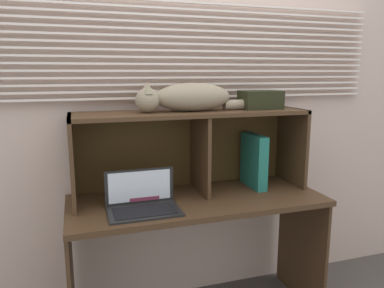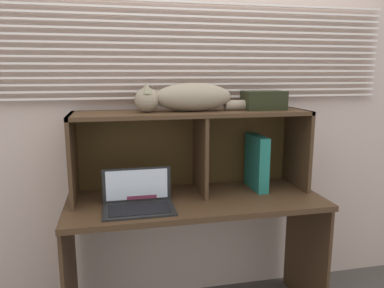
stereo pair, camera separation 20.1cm
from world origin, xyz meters
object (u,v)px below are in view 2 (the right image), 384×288
at_px(cat, 187,98).
at_px(laptop, 138,201).
at_px(binder_upright, 256,162).
at_px(storage_box, 264,100).
at_px(book_stack, 141,191).

xyz_separation_m(cat, laptop, (-0.29, -0.18, -0.51)).
bearing_deg(cat, binder_upright, -0.00).
height_order(cat, laptop, cat).
height_order(binder_upright, storage_box, storage_box).
height_order(cat, storage_box, cat).
xyz_separation_m(cat, binder_upright, (0.42, -0.00, -0.39)).
bearing_deg(laptop, cat, 31.86).
height_order(laptop, storage_box, storage_box).
bearing_deg(cat, book_stack, 179.85).
bearing_deg(storage_box, laptop, -166.19).
relative_size(cat, binder_upright, 2.22).
distance_m(cat, laptop, 0.61).
distance_m(binder_upright, book_stack, 0.69).
relative_size(laptop, book_stack, 1.59).
bearing_deg(binder_upright, book_stack, 179.94).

